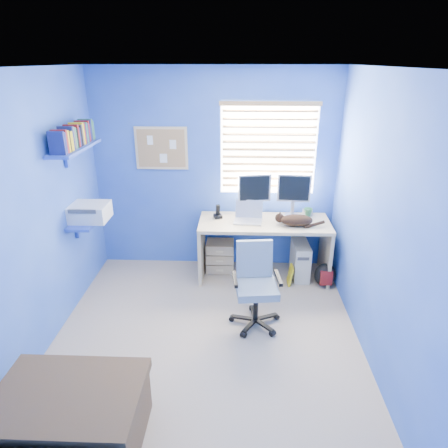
{
  "coord_description": "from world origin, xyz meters",
  "views": [
    {
      "loc": [
        0.3,
        -3.22,
        2.56
      ],
      "look_at": [
        0.15,
        0.65,
        0.95
      ],
      "focal_mm": 32.0,
      "sensor_mm": 36.0,
      "label": 1
    }
  ],
  "objects_px": {
    "laptop": "(248,213)",
    "office_chair": "(255,295)",
    "tower_pc": "(300,260)",
    "cat": "(296,220)",
    "desk": "(263,249)"
  },
  "relations": [
    {
      "from": "laptop",
      "to": "office_chair",
      "type": "bearing_deg",
      "value": -79.95
    },
    {
      "from": "tower_pc",
      "to": "office_chair",
      "type": "bearing_deg",
      "value": -123.05
    },
    {
      "from": "laptop",
      "to": "tower_pc",
      "type": "relative_size",
      "value": 0.73
    },
    {
      "from": "cat",
      "to": "tower_pc",
      "type": "distance_m",
      "value": 0.6
    },
    {
      "from": "laptop",
      "to": "tower_pc",
      "type": "height_order",
      "value": "laptop"
    },
    {
      "from": "desk",
      "to": "cat",
      "type": "bearing_deg",
      "value": -17.23
    },
    {
      "from": "tower_pc",
      "to": "laptop",
      "type": "bearing_deg",
      "value": 179.65
    },
    {
      "from": "tower_pc",
      "to": "cat",
      "type": "bearing_deg",
      "value": -132.45
    },
    {
      "from": "desk",
      "to": "tower_pc",
      "type": "relative_size",
      "value": 3.51
    },
    {
      "from": "laptop",
      "to": "office_chair",
      "type": "relative_size",
      "value": 0.38
    },
    {
      "from": "tower_pc",
      "to": "office_chair",
      "type": "xyz_separation_m",
      "value": [
        -0.59,
        -0.98,
        0.1
      ]
    },
    {
      "from": "desk",
      "to": "office_chair",
      "type": "height_order",
      "value": "office_chair"
    },
    {
      "from": "cat",
      "to": "tower_pc",
      "type": "relative_size",
      "value": 0.84
    },
    {
      "from": "office_chair",
      "to": "tower_pc",
      "type": "bearing_deg",
      "value": 58.87
    },
    {
      "from": "laptop",
      "to": "desk",
      "type": "bearing_deg",
      "value": 9.82
    }
  ]
}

